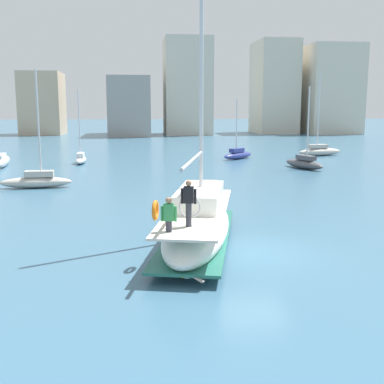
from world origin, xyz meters
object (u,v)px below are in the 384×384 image
object	(u,v)px
moored_sloop_far	(304,163)
moored_ketch_distant	(81,158)
main_sailboat	(198,222)
moored_sloop_near	(238,154)
seagull	(188,276)
moored_catamaran	(36,180)
moored_cutter_left	(320,150)

from	to	relation	value
moored_sloop_far	moored_ketch_distant	world-z (taller)	moored_sloop_far
main_sailboat	moored_sloop_near	xyz separation A→B (m)	(8.30, 31.47, -0.42)
moored_ketch_distant	seagull	xyz separation A→B (m)	(6.81, -33.88, -0.15)
moored_sloop_near	moored_catamaran	world-z (taller)	moored_catamaran
seagull	moored_sloop_near	bearing A→B (deg)	75.67
moored_catamaran	moored_cutter_left	distance (m)	33.18
moored_catamaran	moored_sloop_far	bearing A→B (deg)	20.18
moored_sloop_near	moored_catamaran	distance (m)	24.03
moored_sloop_far	moored_catamaran	distance (m)	23.00
moored_sloop_near	moored_sloop_far	world-z (taller)	moored_sloop_far
moored_cutter_left	moored_ketch_distant	world-z (taller)	moored_cutter_left
moored_ketch_distant	seagull	distance (m)	34.56
moored_catamaran	seagull	size ratio (longest dim) A/B	7.55
moored_sloop_near	seagull	distance (m)	37.13
seagull	moored_sloop_far	bearing A→B (deg)	63.97
moored_sloop_near	moored_ketch_distant	distance (m)	16.14
moored_sloop_near	moored_ketch_distant	world-z (taller)	moored_ketch_distant
main_sailboat	moored_ketch_distant	distance (m)	30.37
moored_sloop_far	moored_ketch_distant	bearing A→B (deg)	162.09
moored_catamaran	moored_ketch_distant	size ratio (longest dim) A/B	1.12
moored_cutter_left	seagull	distance (m)	42.79
main_sailboat	moored_cutter_left	distance (m)	38.38
moored_sloop_near	seagull	bearing A→B (deg)	-104.33
main_sailboat	moored_ketch_distant	bearing A→B (deg)	104.69
moored_sloop_near	moored_cutter_left	size ratio (longest dim) A/B	0.69
moored_sloop_far	main_sailboat	bearing A→B (deg)	-118.63
moored_catamaran	moored_ketch_distant	world-z (taller)	moored_catamaran
moored_catamaran	moored_cutter_left	size ratio (longest dim) A/B	0.87
moored_sloop_far	seagull	world-z (taller)	moored_sloop_far
main_sailboat	seagull	bearing A→B (deg)	-101.13
moored_ketch_distant	moored_sloop_near	bearing A→B (deg)	7.47
moored_catamaran	moored_cutter_left	xyz separation A→B (m)	(27.28, 18.89, 0.06)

